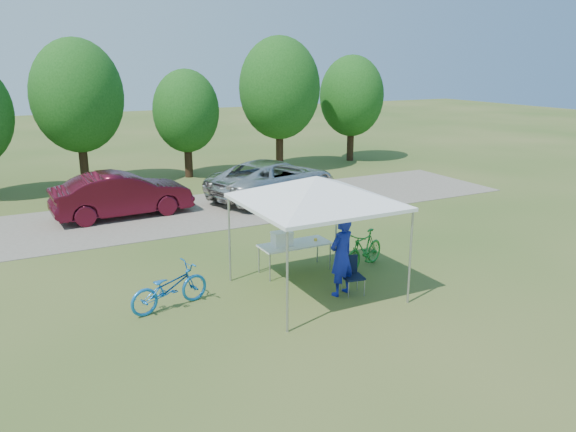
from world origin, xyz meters
The scene contains 13 objects.
ground centered at (0.00, 0.00, 0.00)m, with size 100.00×100.00×0.00m, color #2D5119.
gravel_strip centered at (0.00, 8.00, 0.01)m, with size 24.00×5.00×0.02m, color gray.
canopy centered at (0.00, 0.00, 2.65)m, with size 4.53×4.53×3.00m.
treeline centered at (-0.29, 14.05, 3.53)m, with size 24.89×4.28×6.30m.
folding_table centered at (0.19, 1.35, 0.70)m, with size 1.80×0.75×0.74m.
folding_chair centered at (0.70, -0.43, 0.51)m, with size 0.51×0.53×0.87m.
cooler centered at (-0.17, 1.35, 0.92)m, with size 0.50×0.34×0.36m.
ice_cream_cup centered at (0.76, 1.30, 0.77)m, with size 0.08×0.08×0.06m, color gold.
cyclist centered at (0.44, -0.41, 0.93)m, with size 0.68×0.45×1.86m, color #131E9A.
bike_blue centered at (-3.23, 0.66, 0.48)m, with size 0.63×1.82×0.96m, color blue.
bike_green centered at (1.88, 0.73, 0.50)m, with size 0.47×1.65×0.99m, color #197325.
minivan centered at (3.11, 8.56, 0.77)m, with size 2.50×5.43×1.51m, color beige.
sedan centered at (-2.58, 8.62, 0.78)m, with size 1.61×4.60×1.52m, color #490C1A.
Camera 1 is at (-6.12, -10.44, 5.19)m, focal length 35.00 mm.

